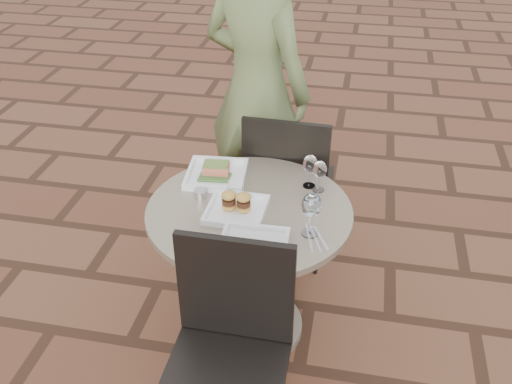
% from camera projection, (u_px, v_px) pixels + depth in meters
% --- Properties ---
extents(ground, '(60.00, 60.00, 0.00)m').
position_uv_depth(ground, '(309.00, 306.00, 3.00)').
color(ground, brown).
rests_on(ground, ground).
extents(cafe_table, '(0.90, 0.90, 0.73)m').
position_uv_depth(cafe_table, '(250.00, 252.00, 2.61)').
color(cafe_table, gray).
rests_on(cafe_table, ground).
extents(chair_far, '(0.45, 0.45, 0.93)m').
position_uv_depth(chair_far, '(288.00, 178.00, 3.03)').
color(chair_far, black).
rests_on(chair_far, ground).
extents(chair_near, '(0.44, 0.44, 0.93)m').
position_uv_depth(chair_near, '(230.00, 338.00, 2.10)').
color(chair_near, black).
rests_on(chair_near, ground).
extents(diner, '(0.77, 0.65, 1.80)m').
position_uv_depth(diner, '(256.00, 89.00, 3.13)').
color(diner, '#59693A').
rests_on(diner, ground).
extents(plate_salmon, '(0.30, 0.30, 0.08)m').
position_uv_depth(plate_salmon, '(216.00, 173.00, 2.68)').
color(plate_salmon, white).
rests_on(plate_salmon, cafe_table).
extents(plate_sliders, '(0.25, 0.25, 0.16)m').
position_uv_depth(plate_sliders, '(236.00, 207.00, 2.43)').
color(plate_sliders, white).
rests_on(plate_sliders, cafe_table).
extents(plate_tuna, '(0.28, 0.28, 0.03)m').
position_uv_depth(plate_tuna, '(253.00, 247.00, 2.22)').
color(plate_tuna, white).
rests_on(plate_tuna, cafe_table).
extents(wine_glass_right, '(0.08, 0.08, 0.19)m').
position_uv_depth(wine_glass_right, '(312.00, 206.00, 2.25)').
color(wine_glass_right, white).
rests_on(wine_glass_right, cafe_table).
extents(wine_glass_mid, '(0.07, 0.07, 0.16)m').
position_uv_depth(wine_glass_mid, '(310.00, 165.00, 2.56)').
color(wine_glass_mid, white).
rests_on(wine_glass_mid, cafe_table).
extents(wine_glass_far, '(0.06, 0.06, 0.15)m').
position_uv_depth(wine_glass_far, '(320.00, 170.00, 2.54)').
color(wine_glass_far, white).
rests_on(wine_glass_far, cafe_table).
extents(steel_ramekin, '(0.06, 0.06, 0.04)m').
position_uv_depth(steel_ramekin, '(200.00, 194.00, 2.53)').
color(steel_ramekin, silver).
rests_on(steel_ramekin, cafe_table).
extents(cutlery_set, '(0.15, 0.21, 0.00)m').
position_uv_depth(cutlery_set, '(315.00, 238.00, 2.30)').
color(cutlery_set, silver).
rests_on(cutlery_set, cafe_table).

